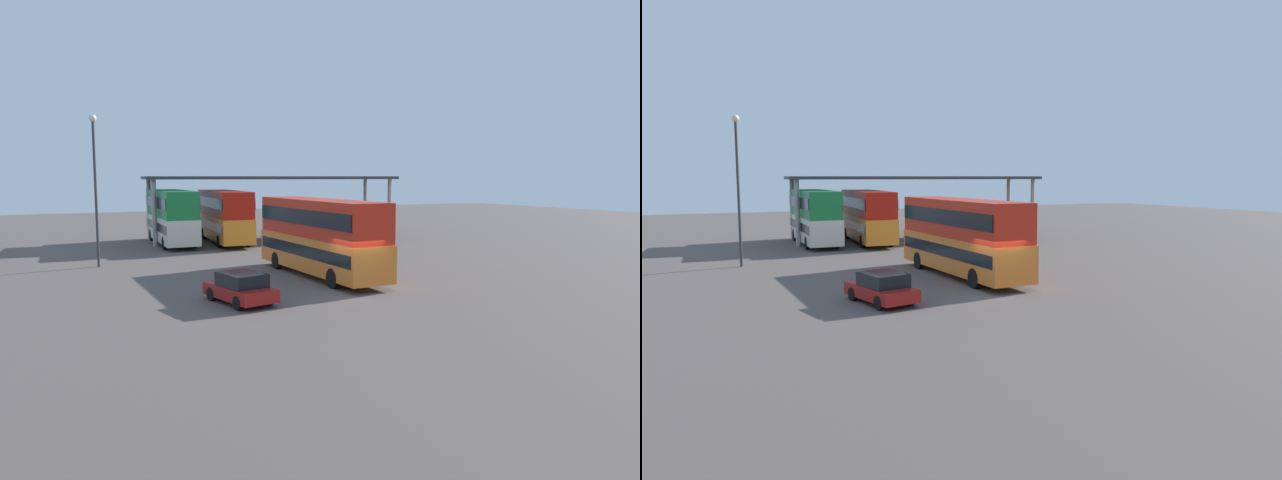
# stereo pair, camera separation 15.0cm
# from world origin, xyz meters

# --- Properties ---
(ground_plane) EXTENTS (140.00, 140.00, 0.00)m
(ground_plane) POSITION_xyz_m (0.00, 0.00, 0.00)
(ground_plane) COLOR #564C48
(double_decker_main) EXTENTS (2.68, 11.14, 4.23)m
(double_decker_main) POSITION_xyz_m (0.58, 4.83, 2.32)
(double_decker_main) COLOR orange
(double_decker_main) RESTS_ON ground_plane
(parked_hatchback) EXTENTS (2.39, 4.01, 1.35)m
(parked_hatchback) POSITION_xyz_m (-5.57, 0.24, 0.67)
(parked_hatchback) COLOR maroon
(parked_hatchback) RESTS_ON ground_plane
(double_decker_near_canopy) EXTENTS (2.94, 10.80, 4.37)m
(double_decker_near_canopy) POSITION_xyz_m (-3.46, 23.58, 2.39)
(double_decker_near_canopy) COLOR silver
(double_decker_near_canopy) RESTS_ON ground_plane
(double_decker_mid_row) EXTENTS (3.50, 11.17, 4.31)m
(double_decker_mid_row) POSITION_xyz_m (0.74, 22.77, 2.36)
(double_decker_mid_row) COLOR orange
(double_decker_mid_row) RESTS_ON ground_plane
(depot_canopy) EXTENTS (22.30, 8.56, 5.49)m
(depot_canopy) POSITION_xyz_m (5.54, 24.10, 5.17)
(depot_canopy) COLOR #33353A
(depot_canopy) RESTS_ON ground_plane
(lamppost_tall) EXTENTS (0.44, 0.44, 9.12)m
(lamppost_tall) POSITION_xyz_m (-10.00, 13.77, 5.62)
(lamppost_tall) COLOR #33353A
(lamppost_tall) RESTS_ON ground_plane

